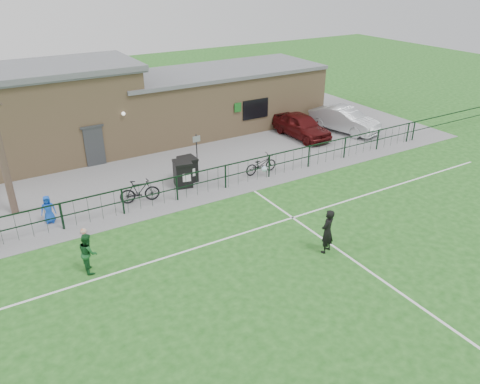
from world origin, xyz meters
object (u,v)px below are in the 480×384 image
wheelie_bin_left (188,170)px  car_silver (344,120)px  car_maroon (302,126)px  spectator_child (48,209)px  wheelie_bin_right (183,174)px  bicycle_e (261,164)px  bicycle_d (140,191)px  ball_ground (84,231)px  outfield_player (88,253)px  sign_post (197,153)px  bare_tree (0,148)px

wheelie_bin_left → car_silver: bearing=8.2°
car_maroon → spectator_child: 15.75m
wheelie_bin_right → bicycle_e: (4.03, -0.68, -0.11)m
car_maroon → bicycle_d: car_maroon is taller
wheelie_bin_left → ball_ground: wheelie_bin_left is taller
wheelie_bin_left → wheelie_bin_right: (-0.46, -0.41, 0.02)m
bicycle_e → spectator_child: size_ratio=1.52×
car_silver → outfield_player: size_ratio=3.13×
wheelie_bin_left → ball_ground: bearing=-157.4°
sign_post → outfield_player: 9.18m
car_silver → outfield_player: (-17.92, -6.84, -0.04)m
sign_post → ball_ground: bearing=-154.0°
wheelie_bin_right → outfield_player: outfield_player is taller
sign_post → bicycle_e: sign_post is taller
car_maroon → bicycle_e: bearing=-148.9°
bare_tree → ball_ground: bare_tree is taller
bicycle_e → wheelie_bin_right: bearing=78.3°
bicycle_e → outfield_player: size_ratio=1.24×
car_silver → outfield_player: car_silver is taller
wheelie_bin_right → sign_post: 1.87m
bare_tree → car_maroon: bearing=5.0°
car_silver → ball_ground: (-17.51, -4.22, -0.66)m
car_maroon → bicycle_e: size_ratio=2.34×
car_silver → wheelie_bin_right: bearing=175.4°
car_silver → sign_post: bearing=170.4°
bare_tree → spectator_child: bare_tree is taller
bare_tree → car_silver: 19.75m
ball_ground → bicycle_e: bearing=8.3°
wheelie_bin_left → car_silver: car_silver is taller
sign_post → outfield_player: size_ratio=1.36×
car_maroon → bicycle_d: (-11.59, -3.27, -0.19)m
car_silver → ball_ground: car_silver is taller
sign_post → car_maroon: 7.99m
bicycle_e → spectator_child: (-10.26, 0.26, 0.12)m
bare_tree → bicycle_d: bare_tree is taller
bare_tree → wheelie_bin_left: size_ratio=5.33×
car_maroon → spectator_child: size_ratio=3.56×
sign_post → ball_ground: 7.45m
wheelie_bin_left → wheelie_bin_right: size_ratio=0.96×
wheelie_bin_right → car_maroon: bearing=27.9°
wheelie_bin_left → ball_ground: 6.26m
ball_ground → bare_tree: bearing=122.6°
bicycle_e → spectator_child: spectator_child is taller
bicycle_d → bicycle_e: 6.41m
wheelie_bin_left → bicycle_e: (3.57, -1.09, -0.08)m
bicycle_e → bicycle_d: bearing=87.1°
wheelie_bin_right → sign_post: sign_post is taller
sign_post → bare_tree: bearing=179.9°
outfield_player → sign_post: bearing=-47.6°
bicycle_d → outfield_player: 5.26m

